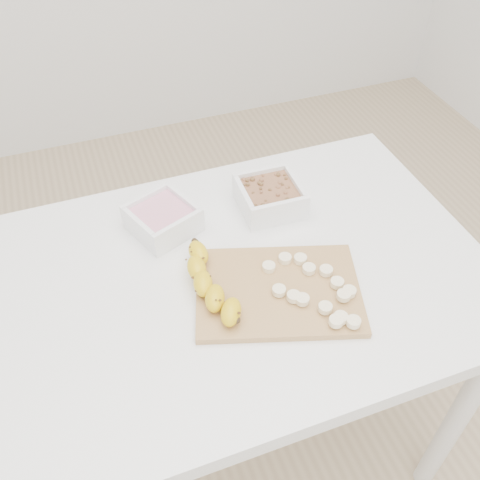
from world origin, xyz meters
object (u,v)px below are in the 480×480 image
object	(u,v)px
table	(245,300)
cutting_board	(278,291)
bowl_granola	(270,196)
banana	(211,284)
bowl_yogurt	(163,218)

from	to	relation	value
table	cutting_board	distance (m)	0.14
bowl_granola	cutting_board	distance (m)	0.26
table	banana	bearing A→B (deg)	-155.44
bowl_yogurt	bowl_granola	bearing A→B (deg)	-2.97
bowl_yogurt	cutting_board	xyz separation A→B (m)	(0.16, -0.26, -0.02)
table	cutting_board	size ratio (longest dim) A/B	3.14
banana	bowl_yogurt	bearing A→B (deg)	108.00
cutting_board	banana	world-z (taller)	banana
table	banana	size ratio (longest dim) A/B	4.63
table	bowl_yogurt	distance (m)	0.25
bowl_yogurt	bowl_granola	world-z (taller)	bowl_granola
bowl_yogurt	banana	xyz separation A→B (m)	(0.04, -0.22, 0.00)
table	bowl_yogurt	size ratio (longest dim) A/B	5.95
bowl_yogurt	banana	world-z (taller)	bowl_yogurt
bowl_granola	cutting_board	world-z (taller)	bowl_granola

